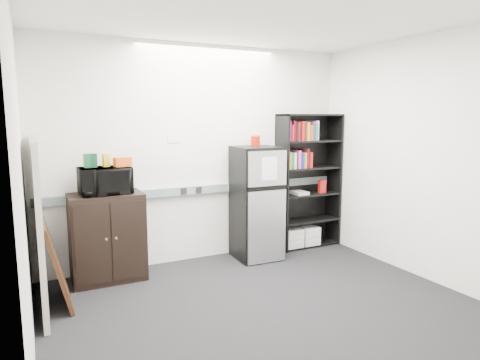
{
  "coord_description": "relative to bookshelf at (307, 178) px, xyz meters",
  "views": [
    {
      "loc": [
        -1.94,
        -3.28,
        1.82
      ],
      "look_at": [
        0.14,
        0.9,
        1.12
      ],
      "focal_mm": 32.0,
      "sensor_mm": 36.0,
      "label": 1
    }
  ],
  "objects": [
    {
      "name": "ceiling",
      "position": [
        -1.51,
        -1.57,
        1.73
      ],
      "size": [
        4.0,
        3.5,
        0.02
      ],
      "primitive_type": "cube",
      "color": "white",
      "rests_on": "wall_back"
    },
    {
      "name": "cubicle_partition",
      "position": [
        -3.41,
        -0.49,
        -0.16
      ],
      "size": [
        0.06,
        1.3,
        1.62
      ],
      "color": "#9D988B",
      "rests_on": "floor"
    },
    {
      "name": "cabinet",
      "position": [
        -2.72,
        -0.07,
        -0.48
      ],
      "size": [
        0.78,
        0.52,
        0.98
      ],
      "color": "black",
      "rests_on": "floor"
    },
    {
      "name": "electrical_raceway",
      "position": [
        -1.51,
        0.15,
        -0.07
      ],
      "size": [
        3.92,
        0.05,
        0.1
      ],
      "primitive_type": "cube",
      "color": "slate",
      "rests_on": "wall_back"
    },
    {
      "name": "snack_box_c",
      "position": [
        -2.7,
        -0.05,
        0.37
      ],
      "size": [
        0.08,
        0.07,
        0.14
      ],
      "primitive_type": "cube",
      "rotation": [
        0.0,
        0.0,
        0.27
      ],
      "color": "gold",
      "rests_on": "microwave"
    },
    {
      "name": "microwave",
      "position": [
        -2.72,
        -0.08,
        0.15
      ],
      "size": [
        0.55,
        0.39,
        0.29
      ],
      "primitive_type": "imported",
      "rotation": [
        0.0,
        0.0,
        0.06
      ],
      "color": "black",
      "rests_on": "cabinet"
    },
    {
      "name": "snack_box_a",
      "position": [
        -2.89,
        -0.05,
        0.38
      ],
      "size": [
        0.08,
        0.06,
        0.15
      ],
      "primitive_type": "cube",
      "rotation": [
        0.0,
        0.0,
        -0.19
      ],
      "color": "#18542D",
      "rests_on": "microwave"
    },
    {
      "name": "framed_poster",
      "position": [
        -3.28,
        -0.53,
        -0.55
      ],
      "size": [
        0.23,
        0.66,
        0.83
      ],
      "rotation": [
        0.0,
        -0.23,
        0.0
      ],
      "color": "black",
      "rests_on": "floor"
    },
    {
      "name": "refrigerator",
      "position": [
        -0.88,
        -0.15,
        -0.25
      ],
      "size": [
        0.56,
        0.59,
        1.44
      ],
      "rotation": [
        0.0,
        0.0,
        -0.04
      ],
      "color": "black",
      "rests_on": "floor"
    },
    {
      "name": "wall_note",
      "position": [
        -1.86,
        0.18,
        0.58
      ],
      "size": [
        0.14,
        0.0,
        0.1
      ],
      "primitive_type": "cube",
      "color": "white",
      "rests_on": "wall_back"
    },
    {
      "name": "floor",
      "position": [
        -1.51,
        -1.57,
        -0.97
      ],
      "size": [
        4.0,
        4.0,
        0.0
      ],
      "primitive_type": "plane",
      "color": "black",
      "rests_on": "ground"
    },
    {
      "name": "wall_left",
      "position": [
        -3.51,
        -1.57,
        0.38
      ],
      "size": [
        0.02,
        3.5,
        2.7
      ],
      "primitive_type": "cube",
      "color": "silver",
      "rests_on": "floor"
    },
    {
      "name": "snack_bag",
      "position": [
        -2.53,
        -0.1,
        0.35
      ],
      "size": [
        0.2,
        0.13,
        0.1
      ],
      "primitive_type": "cube",
      "rotation": [
        0.0,
        0.0,
        0.19
      ],
      "color": "#CC4814",
      "rests_on": "microwave"
    },
    {
      "name": "wall_right",
      "position": [
        0.49,
        -1.57,
        0.38
      ],
      "size": [
        0.02,
        3.5,
        2.7
      ],
      "primitive_type": "cube",
      "color": "silver",
      "rests_on": "floor"
    },
    {
      "name": "snack_box_b",
      "position": [
        -2.82,
        -0.05,
        0.38
      ],
      "size": [
        0.07,
        0.05,
        0.15
      ],
      "primitive_type": "cube",
      "rotation": [
        0.0,
        0.0,
        -0.06
      ],
      "color": "#0D3920",
      "rests_on": "microwave"
    },
    {
      "name": "bookshelf",
      "position": [
        0.0,
        0.0,
        0.0
      ],
      "size": [
        0.9,
        0.34,
        1.85
      ],
      "color": "black",
      "rests_on": "floor"
    },
    {
      "name": "wall_back",
      "position": [
        -1.51,
        0.18,
        0.38
      ],
      "size": [
        4.0,
        0.02,
        2.7
      ],
      "primitive_type": "cube",
      "color": "silver",
      "rests_on": "floor"
    },
    {
      "name": "coffee_can",
      "position": [
        -0.83,
        -0.02,
        0.55
      ],
      "size": [
        0.12,
        0.12,
        0.16
      ],
      "color": "#A31007",
      "rests_on": "refrigerator"
    }
  ]
}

